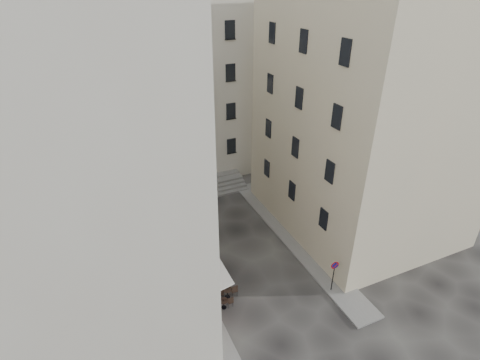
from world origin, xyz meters
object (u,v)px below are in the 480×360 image
bistro_table_a (224,303)px  pedestrian (205,263)px  bistro_table_b (227,292)px  no_parking_sign (334,271)px

bistro_table_a → pedestrian: pedestrian is taller
pedestrian → bistro_table_a: bearing=82.4°
bistro_table_b → pedestrian: 2.82m
bistro_table_a → bistro_table_b: bistro_table_b is taller
bistro_table_a → bistro_table_b: bearing=53.6°
no_parking_sign → bistro_table_b: (-6.36, 2.26, -1.29)m
no_parking_sign → bistro_table_a: (-6.88, 1.56, -1.34)m
no_parking_sign → bistro_table_b: size_ratio=1.92×
bistro_table_a → pedestrian: size_ratio=0.69×
bistro_table_b → pedestrian: (-0.51, 2.75, 0.37)m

